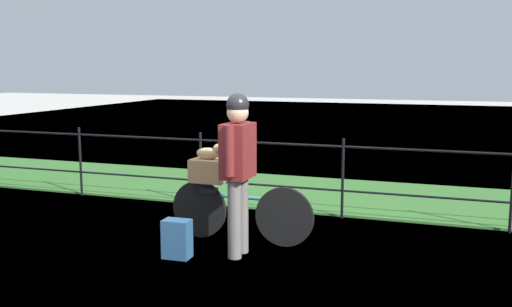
% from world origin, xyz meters
% --- Properties ---
extents(ground_plane, '(60.00, 60.00, 0.00)m').
position_xyz_m(ground_plane, '(0.00, 0.00, 0.00)').
color(ground_plane, beige).
extents(grass_strip, '(27.00, 2.40, 0.03)m').
position_xyz_m(grass_strip, '(0.00, 3.34, 0.01)').
color(grass_strip, '#38702D').
rests_on(grass_strip, ground).
extents(harbor_water, '(30.00, 30.00, 0.00)m').
position_xyz_m(harbor_water, '(0.00, 11.12, 0.00)').
color(harbor_water, slate).
rests_on(harbor_water, ground).
extents(iron_fence, '(18.04, 0.04, 1.04)m').
position_xyz_m(iron_fence, '(0.00, 2.07, 0.61)').
color(iron_fence, black).
rests_on(iron_fence, ground).
extents(bicycle_main, '(1.68, 0.16, 0.66)m').
position_xyz_m(bicycle_main, '(0.10, 0.71, 0.35)').
color(bicycle_main, black).
rests_on(bicycle_main, ground).
extents(wooden_crate, '(0.38, 0.30, 0.26)m').
position_xyz_m(wooden_crate, '(-0.27, 0.72, 0.79)').
color(wooden_crate, '#A87F51').
rests_on(wooden_crate, bicycle_main).
extents(terrier_dog, '(0.32, 0.14, 0.18)m').
position_xyz_m(terrier_dog, '(-0.25, 0.72, 0.99)').
color(terrier_dog, tan).
rests_on(terrier_dog, wooden_crate).
extents(cyclist_person, '(0.27, 0.54, 1.68)m').
position_xyz_m(cyclist_person, '(0.26, 0.26, 1.00)').
color(cyclist_person, slate).
rests_on(cyclist_person, ground).
extents(backpack_on_paving, '(0.29, 0.19, 0.40)m').
position_xyz_m(backpack_on_paving, '(-0.30, -0.03, 0.20)').
color(backpack_on_paving, '#28517A').
rests_on(backpack_on_paving, ground).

